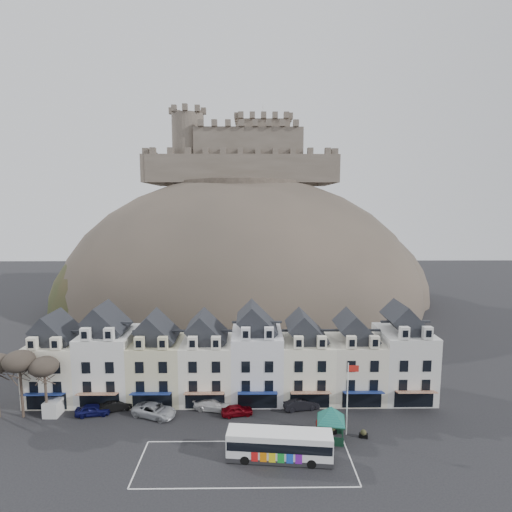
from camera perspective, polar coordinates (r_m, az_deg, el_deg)
The scene contains 20 objects.
ground at distance 45.48m, azimuth -4.39°, elevation -28.26°, with size 300.00×300.00×0.00m, color black.
coach_bay_markings at distance 46.43m, azimuth -1.51°, elevation -27.40°, with size 22.00×7.50×0.01m, color silver.
townhouse_terrace at distance 56.99m, azimuth -3.25°, elevation -14.45°, with size 54.40×9.35×11.80m.
castle_hill at distance 109.07m, azimuth -1.42°, elevation -6.61°, with size 100.00×76.00×68.00m.
castle at distance 113.66m, azimuth -1.83°, elevation 14.31°, with size 50.20×22.20×22.00m.
tree_left_mid at distance 58.59m, azimuth -30.74°, elevation -12.86°, with size 3.78×3.78×8.64m.
tree_left_near at distance 57.42m, azimuth -28.03°, elevation -13.82°, with size 3.43×3.43×7.84m.
bus at distance 46.00m, azimuth 3.36°, elevation -25.22°, with size 11.14×3.62×3.09m.
bus_shelter at distance 49.07m, azimuth 10.69°, elevation -21.28°, with size 6.09×6.09×3.93m.
red_buoy at distance 51.23m, azimuth 9.40°, elevation -22.66°, with size 1.45×1.45×1.79m.
flagpole at distance 49.41m, azimuth 13.05°, elevation -18.66°, with size 1.26×0.16×8.67m.
white_van at distance 60.56m, azimuth -26.51°, elevation -18.36°, with size 1.88×4.22×1.92m.
planter_west at distance 51.32m, azimuth 10.81°, elevation -23.18°, with size 1.09×0.72×1.03m.
planter_east at distance 51.37m, azimuth 15.10°, elevation -23.32°, with size 1.06×0.71×0.97m.
car_navy at distance 57.82m, azimuth -22.24°, elevation -19.65°, with size 1.70×4.23×1.44m, color #0D0E43.
car_black at distance 57.93m, azimuth -19.26°, elevation -19.47°, with size 1.49×4.28×1.41m, color black.
car_silver at distance 55.28m, azimuth -14.32°, elevation -20.57°, with size 2.58×5.51×1.56m, color #AFB2B8.
car_white at distance 55.47m, azimuth -6.18°, elevation -20.33°, with size 2.04×5.01×1.45m, color silver.
car_maroon at distance 54.06m, azimuth -2.73°, elevation -21.14°, with size 1.60×3.98×1.36m, color #64050D.
car_charcoal at distance 55.61m, azimuth 6.44°, elevation -20.22°, with size 1.61×4.62×1.52m, color black.
Camera 1 is at (2.60, -36.87, 26.49)m, focal length 28.00 mm.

